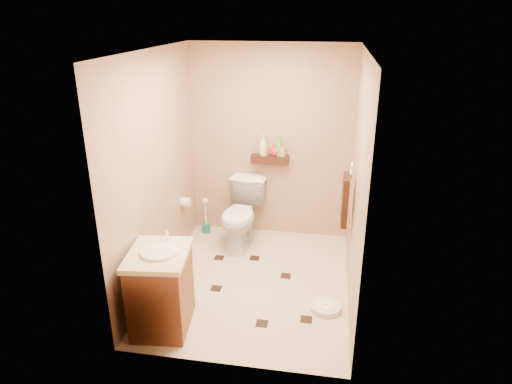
# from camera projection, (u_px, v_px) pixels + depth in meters

# --- Properties ---
(ground) EXTENTS (2.50, 2.50, 0.00)m
(ground) POSITION_uv_depth(u_px,v_px,m) (254.00, 282.00, 4.92)
(ground) COLOR beige
(ground) RESTS_ON ground
(wall_back) EXTENTS (2.00, 0.04, 2.40)m
(wall_back) POSITION_uv_depth(u_px,v_px,m) (271.00, 143.00, 5.62)
(wall_back) COLOR #9F7B5B
(wall_back) RESTS_ON ground
(wall_front) EXTENTS (2.00, 0.04, 2.40)m
(wall_front) POSITION_uv_depth(u_px,v_px,m) (224.00, 235.00, 3.33)
(wall_front) COLOR #9F7B5B
(wall_front) RESTS_ON ground
(wall_left) EXTENTS (0.04, 2.50, 2.40)m
(wall_left) POSITION_uv_depth(u_px,v_px,m) (157.00, 172.00, 4.63)
(wall_left) COLOR #9F7B5B
(wall_left) RESTS_ON ground
(wall_right) EXTENTS (0.04, 2.50, 2.40)m
(wall_right) POSITION_uv_depth(u_px,v_px,m) (357.00, 183.00, 4.32)
(wall_right) COLOR #9F7B5B
(wall_right) RESTS_ON ground
(ceiling) EXTENTS (2.00, 2.50, 0.02)m
(ceiling) POSITION_uv_depth(u_px,v_px,m) (253.00, 50.00, 4.03)
(ceiling) COLOR silver
(ceiling) RESTS_ON wall_back
(wall_shelf) EXTENTS (0.46, 0.14, 0.10)m
(wall_shelf) POSITION_uv_depth(u_px,v_px,m) (270.00, 159.00, 5.61)
(wall_shelf) COLOR #36180E
(wall_shelf) RESTS_ON wall_back
(floor_accents) EXTENTS (1.20, 1.29, 0.01)m
(floor_accents) POSITION_uv_depth(u_px,v_px,m) (256.00, 285.00, 4.87)
(floor_accents) COLOR black
(floor_accents) RESTS_ON ground
(toilet) EXTENTS (0.53, 0.83, 0.81)m
(toilet) POSITION_uv_depth(u_px,v_px,m) (241.00, 214.00, 5.58)
(toilet) COLOR white
(toilet) RESTS_ON ground
(vanity) EXTENTS (0.58, 0.68, 0.89)m
(vanity) POSITION_uv_depth(u_px,v_px,m) (161.00, 289.00, 4.11)
(vanity) COLOR brown
(vanity) RESTS_ON ground
(bathroom_scale) EXTENTS (0.37, 0.37, 0.06)m
(bathroom_scale) POSITION_uv_depth(u_px,v_px,m) (325.00, 307.00, 4.45)
(bathroom_scale) COLOR silver
(bathroom_scale) RESTS_ON ground
(toilet_brush) EXTENTS (0.11, 0.11, 0.48)m
(toilet_brush) POSITION_uv_depth(u_px,v_px,m) (206.00, 220.00, 5.96)
(toilet_brush) COLOR #1A6960
(toilet_brush) RESTS_ON ground
(towel_ring) EXTENTS (0.12, 0.30, 0.76)m
(towel_ring) POSITION_uv_depth(u_px,v_px,m) (346.00, 198.00, 4.66)
(towel_ring) COLOR silver
(towel_ring) RESTS_ON wall_right
(toilet_paper) EXTENTS (0.12, 0.11, 0.12)m
(toilet_paper) POSITION_uv_depth(u_px,v_px,m) (185.00, 202.00, 5.44)
(toilet_paper) COLOR silver
(toilet_paper) RESTS_ON wall_left
(bottle_a) EXTENTS (0.13, 0.13, 0.25)m
(bottle_a) POSITION_uv_depth(u_px,v_px,m) (263.00, 145.00, 5.56)
(bottle_a) COLOR beige
(bottle_a) RESTS_ON wall_shelf
(bottle_b) EXTENTS (0.11, 0.11, 0.18)m
(bottle_b) POSITION_uv_depth(u_px,v_px,m) (264.00, 148.00, 5.57)
(bottle_b) COLOR #FFA335
(bottle_b) RESTS_ON wall_shelf
(bottle_c) EXTENTS (0.14, 0.14, 0.15)m
(bottle_c) POSITION_uv_depth(u_px,v_px,m) (275.00, 150.00, 5.56)
(bottle_c) COLOR red
(bottle_c) RESTS_ON wall_shelf
(bottle_d) EXTENTS (0.13, 0.13, 0.25)m
(bottle_d) POSITION_uv_depth(u_px,v_px,m) (279.00, 146.00, 5.53)
(bottle_d) COLOR green
(bottle_d) RESTS_ON wall_shelf
(bottle_e) EXTENTS (0.09, 0.09, 0.16)m
(bottle_e) POSITION_uv_depth(u_px,v_px,m) (283.00, 150.00, 5.54)
(bottle_e) COLOR #DF814A
(bottle_e) RESTS_ON wall_shelf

